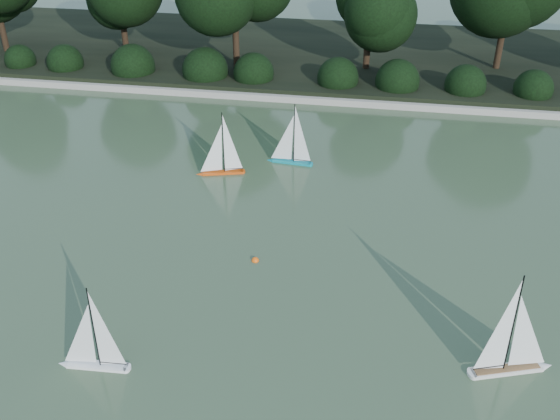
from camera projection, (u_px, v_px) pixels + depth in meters
name	position (u px, v px, depth m)	size (l,w,h in m)	color
ground	(266.00, 306.00, 10.09)	(80.00, 80.00, 0.00)	#2E4127
pond_coping	(325.00, 100.00, 17.63)	(40.00, 0.35, 0.18)	gray
far_bank	(338.00, 56.00, 20.97)	(40.00, 8.00, 0.30)	black
shrub_hedge	(329.00, 77.00, 18.20)	(29.10, 1.10, 1.10)	black
sailboat_white_a	(90.00, 354.00, 8.84)	(1.09, 0.23, 1.49)	white
sailboat_white_b	(516.00, 356.00, 8.75)	(1.27, 0.59, 1.77)	silver
sailboat_orange	(219.00, 164.00, 13.90)	(1.12, 0.46, 1.53)	#D94A10
sailboat_teal	(288.00, 153.00, 14.37)	(1.13, 0.27, 1.53)	#0D848F
race_buoy	(255.00, 261.00, 11.17)	(0.14, 0.14, 0.14)	#FF5B0D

